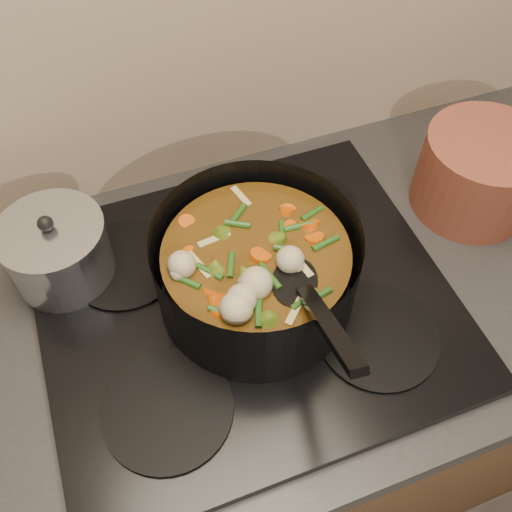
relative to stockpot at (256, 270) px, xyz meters
name	(u,v)px	position (x,y,z in m)	size (l,w,h in m)	color
counter	(249,414)	(-0.02, 0.00, -0.54)	(2.64, 0.64, 0.91)	brown
stovetop	(246,302)	(-0.02, 0.00, -0.08)	(0.62, 0.54, 0.03)	black
stockpot	(256,270)	(0.00, 0.00, 0.00)	(0.37, 0.44, 0.22)	black
saucepan	(58,251)	(-0.27, 0.15, -0.01)	(0.16, 0.16, 0.13)	silver
terracotta_crock	(478,173)	(0.43, 0.07, -0.02)	(0.20, 0.20, 0.14)	brown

